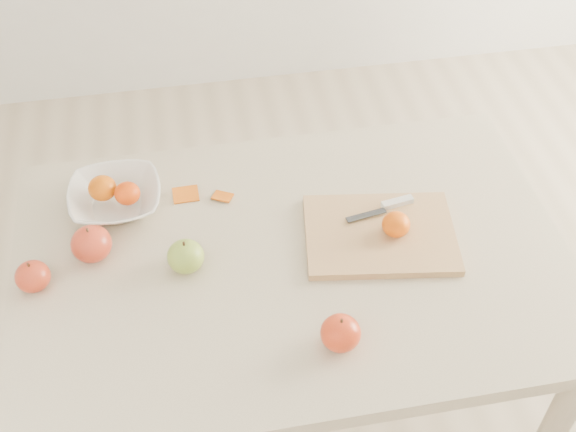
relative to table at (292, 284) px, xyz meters
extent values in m
plane|color=#C6B293|center=(0.00, 0.00, -0.65)|extent=(3.50, 3.50, 0.00)
cube|color=beige|center=(0.00, 0.00, 0.08)|extent=(1.20, 0.80, 0.04)
cylinder|color=#BCAA8E|center=(-0.54, 0.34, -0.30)|extent=(0.06, 0.06, 0.71)
cylinder|color=#BCAA8E|center=(0.54, 0.34, -0.30)|extent=(0.06, 0.06, 0.71)
cube|color=tan|center=(0.20, 0.02, 0.11)|extent=(0.36, 0.29, 0.02)
ellipsoid|color=#DB4807|center=(0.23, 0.01, 0.14)|extent=(0.06, 0.06, 0.05)
imported|color=white|center=(-0.37, 0.22, 0.12)|extent=(0.21, 0.21, 0.05)
ellipsoid|color=#D56607|center=(-0.40, 0.23, 0.15)|extent=(0.06, 0.06, 0.06)
ellipsoid|color=#DD3A07|center=(-0.34, 0.21, 0.15)|extent=(0.06, 0.06, 0.05)
cube|color=#DC600F|center=(-0.21, 0.22, 0.10)|extent=(0.06, 0.05, 0.01)
cube|color=#C9570E|center=(-0.13, 0.20, 0.10)|extent=(0.06, 0.05, 0.01)
cube|color=silver|center=(0.26, 0.09, 0.12)|extent=(0.08, 0.03, 0.01)
cube|color=#383A3F|center=(0.18, 0.06, 0.12)|extent=(0.10, 0.03, 0.00)
ellipsoid|color=olive|center=(-0.23, 0.00, 0.13)|extent=(0.08, 0.08, 0.07)
ellipsoid|color=#930E07|center=(-0.42, 0.07, 0.14)|extent=(0.09, 0.09, 0.08)
ellipsoid|color=#96030F|center=(-0.54, 0.01, 0.13)|extent=(0.07, 0.07, 0.06)
ellipsoid|color=#A60E06|center=(0.05, -0.24, 0.13)|extent=(0.08, 0.08, 0.07)
camera|label=1|loc=(-0.19, -1.02, 1.27)|focal=45.00mm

